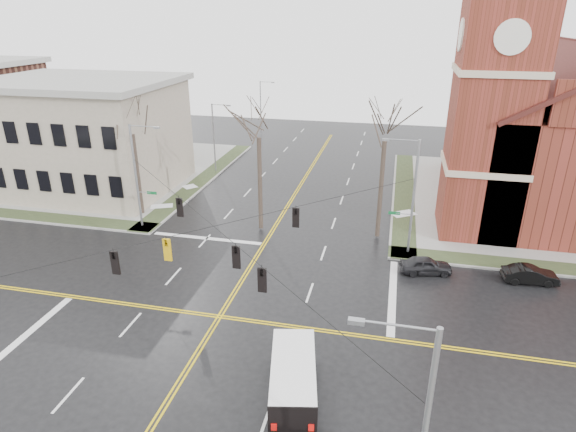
% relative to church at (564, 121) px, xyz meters
% --- Properties ---
extents(ground, '(120.00, 120.00, 0.00)m').
position_rel_church_xyz_m(ground, '(-24.76, -24.78, -8.43)').
color(ground, black).
rests_on(ground, ground).
extents(sidewalks, '(80.00, 80.00, 0.17)m').
position_rel_church_xyz_m(sidewalks, '(-24.76, -24.78, -8.36)').
color(sidewalks, gray).
rests_on(sidewalks, ground).
extents(road_markings, '(100.00, 100.00, 0.01)m').
position_rel_church_xyz_m(road_markings, '(-24.76, -24.78, -8.43)').
color(road_markings, gold).
rests_on(road_markings, ground).
extents(church, '(24.28, 27.48, 27.50)m').
position_rel_church_xyz_m(church, '(0.00, 0.00, 0.00)').
color(church, maroon).
rests_on(church, ground).
extents(civic_building_a, '(18.00, 14.00, 11.00)m').
position_rel_church_xyz_m(civic_building_a, '(-46.76, -4.78, -2.93)').
color(civic_building_a, gray).
rests_on(civic_building_a, ground).
extents(signal_pole_ne, '(2.75, 0.22, 9.00)m').
position_rel_church_xyz_m(signal_pole_ne, '(-13.44, -13.28, -3.48)').
color(signal_pole_ne, gray).
rests_on(signal_pole_ne, ground).
extents(signal_pole_nw, '(2.75, 0.22, 9.00)m').
position_rel_church_xyz_m(signal_pole_nw, '(-36.09, -13.28, -3.48)').
color(signal_pole_nw, gray).
rests_on(signal_pole_nw, ground).
extents(span_wires, '(23.02, 23.02, 0.03)m').
position_rel_church_xyz_m(span_wires, '(-24.76, -24.78, -2.23)').
color(span_wires, black).
rests_on(span_wires, ground).
extents(traffic_signals, '(8.21, 8.26, 1.30)m').
position_rel_church_xyz_m(traffic_signals, '(-24.76, -25.45, -2.98)').
color(traffic_signals, black).
rests_on(traffic_signals, ground).
extents(streetlight_north_a, '(2.30, 0.20, 8.00)m').
position_rel_church_xyz_m(streetlight_north_a, '(-35.42, 3.22, -3.97)').
color(streetlight_north_a, gray).
rests_on(streetlight_north_a, ground).
extents(streetlight_north_b, '(2.30, 0.20, 8.00)m').
position_rel_church_xyz_m(streetlight_north_b, '(-35.42, 23.22, -3.97)').
color(streetlight_north_b, gray).
rests_on(streetlight_north_b, ground).
extents(cargo_van, '(3.23, 5.87, 2.11)m').
position_rel_church_xyz_m(cargo_van, '(-18.86, -30.29, -7.18)').
color(cargo_van, white).
rests_on(cargo_van, ground).
extents(parked_car_a, '(3.92, 2.17, 1.26)m').
position_rel_church_xyz_m(parked_car_a, '(-12.04, -16.25, -7.80)').
color(parked_car_a, black).
rests_on(parked_car_a, ground).
extents(parked_car_b, '(3.83, 1.62, 1.23)m').
position_rel_church_xyz_m(parked_car_b, '(-4.95, -16.04, -7.82)').
color(parked_car_b, black).
rests_on(parked_car_b, ground).
extents(tree_nw_far, '(4.00, 4.00, 11.20)m').
position_rel_church_xyz_m(tree_nw_far, '(-37.67, -10.62, -0.32)').
color(tree_nw_far, '#32271F').
rests_on(tree_nw_far, ground).
extents(tree_nw_near, '(4.00, 4.00, 12.01)m').
position_rel_church_xyz_m(tree_nw_near, '(-25.82, -11.47, 0.25)').
color(tree_nw_near, '#32271F').
rests_on(tree_nw_near, ground).
extents(tree_ne, '(4.00, 4.00, 12.26)m').
position_rel_church_xyz_m(tree_ne, '(-15.78, -10.90, 0.43)').
color(tree_ne, '#32271F').
rests_on(tree_ne, ground).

